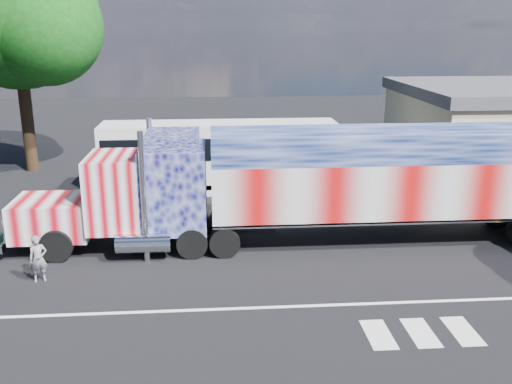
{
  "coord_description": "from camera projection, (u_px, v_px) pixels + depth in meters",
  "views": [
    {
      "loc": [
        -1.67,
        -18.52,
        8.23
      ],
      "look_at": [
        0.0,
        3.0,
        1.9
      ],
      "focal_mm": 40.0,
      "sensor_mm": 36.0,
      "label": 1
    }
  ],
  "objects": [
    {
      "name": "coach_bus",
      "position": [
        220.0,
        155.0,
        29.24
      ],
      "size": [
        11.98,
        2.79,
        3.49
      ],
      "color": "silver",
      "rests_on": "ground"
    },
    {
      "name": "woman",
      "position": [
        38.0,
        259.0,
        18.88
      ],
      "size": [
        0.67,
        0.54,
        1.58
      ],
      "primitive_type": "imported",
      "rotation": [
        0.0,
        0.0,
        0.31
      ],
      "color": "slate",
      "rests_on": "ground"
    },
    {
      "name": "lane_markings",
      "position": [
        332.0,
        318.0,
        16.68
      ],
      "size": [
        30.0,
        2.67,
        0.01
      ],
      "color": "silver",
      "rests_on": "ground"
    },
    {
      "name": "ground",
      "position": [
        263.0,
        267.0,
        20.16
      ],
      "size": [
        100.0,
        100.0,
        0.0
      ],
      "primitive_type": "plane",
      "color": "black"
    },
    {
      "name": "semi_truck",
      "position": [
        329.0,
        182.0,
        21.87
      ],
      "size": [
        22.38,
        3.53,
        4.77
      ],
      "color": "black",
      "rests_on": "ground"
    },
    {
      "name": "tree_nw_a",
      "position": [
        17.0,
        7.0,
        31.03
      ],
      "size": [
        9.45,
        9.0,
        13.72
      ],
      "color": "black",
      "rests_on": "ground"
    }
  ]
}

